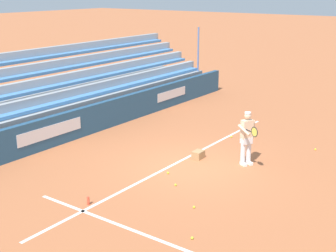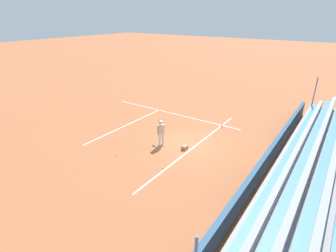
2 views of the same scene
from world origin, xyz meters
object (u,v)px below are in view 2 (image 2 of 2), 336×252
Objects in this scene: ball_box_cardboard at (185,147)px; tennis_ball_far_left at (198,139)px; tennis_ball_by_box at (163,168)px; water_bottle at (222,126)px; tennis_ball_on_baseline at (185,119)px; tennis_ball_far_right at (117,156)px; tennis_player at (161,133)px; tennis_ball_near_player at (193,134)px; tennis_ball_toward_net at (185,126)px.

tennis_ball_far_left is at bearing -0.92° from ball_box_cardboard.
tennis_ball_far_left is 1.00× the size of tennis_ball_by_box.
tennis_ball_far_left is at bearing 170.91° from water_bottle.
tennis_ball_on_baseline is 1.00× the size of tennis_ball_far_right.
tennis_ball_far_left is (2.08, -1.54, -0.86)m from tennis_player.
tennis_player is at bearing 162.45° from tennis_ball_near_player.
ball_box_cardboard is 6.06× the size of tennis_ball_on_baseline.
tennis_player is 7.80× the size of water_bottle.
tennis_ball_far_right is 1.00× the size of tennis_ball_toward_net.
tennis_ball_far_left is at bearing -130.43° from tennis_ball_near_player.
tennis_ball_near_player is 1.00× the size of tennis_ball_by_box.
ball_box_cardboard is 4.18m from tennis_ball_far_right.
tennis_player is 25.98× the size of tennis_ball_on_baseline.
tennis_ball_by_box is (-2.18, -1.69, -0.86)m from tennis_player.
water_bottle reaches higher than tennis_ball_toward_net.
tennis_player is 25.98× the size of tennis_ball_far_left.
tennis_ball_near_player is at bearing 153.31° from water_bottle.
tennis_ball_on_baseline is at bearing 42.26° from tennis_ball_near_player.
tennis_ball_far_right is (-4.70, 2.88, 0.00)m from tennis_ball_far_left.
tennis_ball_on_baseline is at bearing -1.63° from tennis_ball_far_right.
tennis_ball_far_right is (-0.45, 3.03, 0.00)m from tennis_ball_by_box.
tennis_ball_by_box is 3.06m from tennis_ball_far_right.
tennis_player is 25.98× the size of tennis_ball_by_box.
tennis_player reaches higher than water_bottle.
tennis_player is at bearing 143.55° from tennis_ball_far_left.
tennis_ball_far_left is at bearing -31.45° from tennis_ball_far_right.
water_bottle is at bearing -9.09° from tennis_ball_far_left.
tennis_ball_by_box is 1.00× the size of tennis_ball_toward_net.
tennis_ball_far_right is at bearing 157.58° from tennis_ball_near_player.
tennis_ball_by_box is at bearing -160.51° from tennis_ball_toward_net.
tennis_player is 5.41m from water_bottle.
tennis_ball_far_right is (-3.05, 2.85, -0.10)m from ball_box_cardboard.
tennis_ball_near_player is at bearing -22.42° from tennis_ball_far_right.
tennis_ball_on_baseline and tennis_ball_near_player have the same top height.
tennis_ball_far_right is at bearing 178.37° from tennis_ball_on_baseline.
tennis_ball_on_baseline is 1.00× the size of tennis_ball_toward_net.
tennis_player is 3.07m from tennis_ball_far_right.
water_bottle is (7.14, -0.31, 0.08)m from tennis_ball_by_box.
tennis_ball_by_box is at bearing -176.12° from ball_box_cardboard.
water_bottle reaches higher than tennis_ball_far_right.
tennis_ball_far_left and tennis_ball_far_right have the same top height.
tennis_ball_toward_net is at bearing -148.75° from tennis_ball_on_baseline.
tennis_ball_on_baseline is 3.13m from water_bottle.
tennis_ball_by_box is at bearing 177.50° from water_bottle.
tennis_ball_by_box is 1.00× the size of tennis_ball_far_right.
tennis_ball_on_baseline and tennis_ball_far_right have the same top height.
tennis_ball_far_left is 0.30× the size of water_bottle.
tennis_ball_near_player is (2.67, -0.84, -0.86)m from tennis_player.
tennis_player is at bearing 158.08° from water_bottle.
ball_box_cardboard is 6.06× the size of tennis_ball_near_player.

